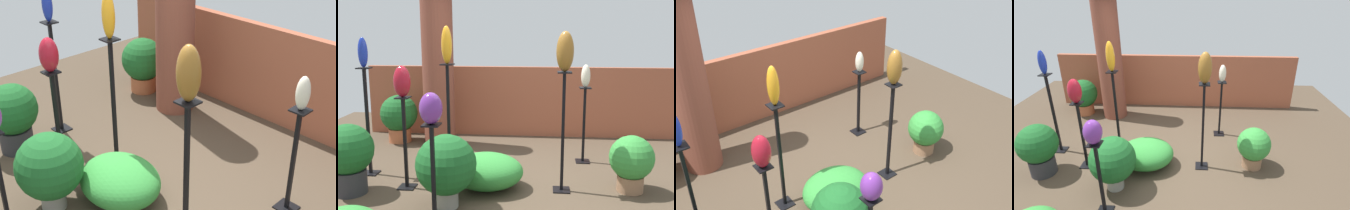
{
  "view_description": "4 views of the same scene",
  "coord_description": "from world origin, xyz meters",
  "views": [
    {
      "loc": [
        2.8,
        -2.43,
        3.02
      ],
      "look_at": [
        -0.05,
        0.32,
        0.99
      ],
      "focal_mm": 50.0,
      "sensor_mm": 36.0,
      "label": 1
    },
    {
      "loc": [
        0.39,
        -4.61,
        1.91
      ],
      "look_at": [
        -0.08,
        0.36,
        0.94
      ],
      "focal_mm": 42.0,
      "sensor_mm": 36.0,
      "label": 2
    },
    {
      "loc": [
        -2.51,
        -3.17,
        3.64
      ],
      "look_at": [
        0.22,
        0.34,
        1.06
      ],
      "focal_mm": 42.0,
      "sensor_mm": 36.0,
      "label": 3
    },
    {
      "loc": [
        0.52,
        -3.66,
        2.66
      ],
      "look_at": [
        0.29,
        0.21,
        0.94
      ],
      "focal_mm": 28.0,
      "sensor_mm": 36.0,
      "label": 4
    }
  ],
  "objects": [
    {
      "name": "brick_pillar",
      "position": [
        -1.33,
        1.68,
        1.27
      ],
      "size": [
        0.51,
        0.51,
        2.55
      ],
      "primitive_type": "cylinder",
      "color": "brown",
      "rests_on": "ground"
    },
    {
      "name": "foliage_bed_east",
      "position": [
        -0.28,
        -0.13,
        0.22
      ],
      "size": [
        0.89,
        0.76,
        0.43
      ],
      "primitive_type": "ellipsoid",
      "color": "#338C38",
      "rests_on": "ground"
    },
    {
      "name": "pedestal_amber",
      "position": [
        -0.82,
        0.25,
        0.68
      ],
      "size": [
        0.2,
        0.2,
        1.48
      ],
      "color": "black",
      "rests_on": "ground"
    },
    {
      "name": "pedestal_ivory",
      "position": [
        0.98,
        0.95,
        0.5
      ],
      "size": [
        0.2,
        0.2,
        1.1
      ],
      "color": "black",
      "rests_on": "ground"
    },
    {
      "name": "potted_plant_near_pillar",
      "position": [
        1.45,
        -0.06,
        0.38
      ],
      "size": [
        0.53,
        0.53,
        0.68
      ],
      "color": "#936B4C",
      "rests_on": "ground"
    },
    {
      "name": "art_vase_amber",
      "position": [
        -0.82,
        0.25,
        1.71
      ],
      "size": [
        0.13,
        0.13,
        0.47
      ],
      "primitive_type": "ellipsoid",
      "color": "orange",
      "rests_on": "pedestal_amber"
    },
    {
      "name": "art_vase_violet",
      "position": [
        -0.63,
        -1.16,
        1.19
      ],
      "size": [
        0.21,
        0.22,
        0.3
      ],
      "primitive_type": "ellipsoid",
      "color": "#6B2D8C",
      "rests_on": "pedestal_violet"
    },
    {
      "name": "art_vase_ivory",
      "position": [
        0.98,
        0.95,
        1.26
      ],
      "size": [
        0.13,
        0.12,
        0.32
      ],
      "primitive_type": "ellipsoid",
      "color": "beige",
      "rests_on": "pedestal_ivory"
    },
    {
      "name": "pedestal_ruby",
      "position": [
        -1.25,
        -0.21,
        0.51
      ],
      "size": [
        0.2,
        0.2,
        1.13
      ],
      "color": "black",
      "rests_on": "ground"
    },
    {
      "name": "art_vase_ruby",
      "position": [
        -1.25,
        -0.21,
        1.31
      ],
      "size": [
        0.2,
        0.2,
        0.37
      ],
      "primitive_type": "ellipsoid",
      "color": "maroon",
      "rests_on": "pedestal_ruby"
    },
    {
      "name": "art_vase_bronze",
      "position": [
        0.63,
        -0.13,
        1.66
      ],
      "size": [
        0.2,
        0.18,
        0.46
      ],
      "primitive_type": "ellipsoid",
      "color": "brown",
      "rests_on": "pedestal_bronze"
    },
    {
      "name": "brick_wall_back",
      "position": [
        0.0,
        2.36,
        0.62
      ],
      "size": [
        5.6,
        0.12,
        1.25
      ],
      "primitive_type": "cube",
      "color": "#9E5138",
      "rests_on": "ground"
    },
    {
      "name": "pedestal_bronze",
      "position": [
        0.63,
        -0.13,
        0.66
      ],
      "size": [
        0.2,
        0.2,
        1.43
      ],
      "color": "black",
      "rests_on": "ground"
    },
    {
      "name": "pedestal_cobalt",
      "position": [
        -1.89,
        0.2,
        0.66
      ],
      "size": [
        0.2,
        0.2,
        1.43
      ],
      "color": "black",
      "rests_on": "ground"
    },
    {
      "name": "ground_plane",
      "position": [
        0.0,
        0.0,
        0.0
      ],
      "size": [
        8.0,
        8.0,
        0.0
      ],
      "primitive_type": "plane",
      "color": "#4C3D2D"
    }
  ]
}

